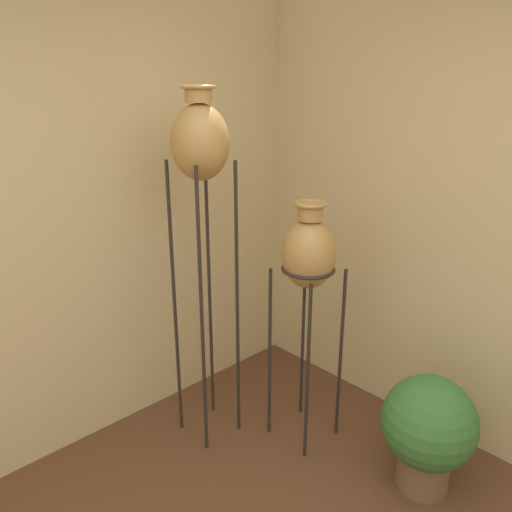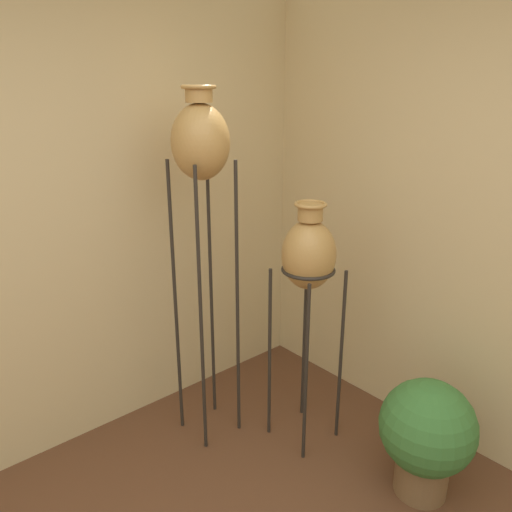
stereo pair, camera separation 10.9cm
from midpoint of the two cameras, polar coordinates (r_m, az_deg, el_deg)
name	(u,v)px [view 2 (the right image)]	position (r m, az deg, el deg)	size (l,w,h in m)	color
vase_stand_tall	(201,152)	(2.64, -5.12, 11.77)	(0.31, 0.31, 2.03)	#28231E
vase_stand_medium	(309,258)	(2.71, 7.18, -0.22)	(0.31, 0.31, 1.45)	#28231E
potted_plant	(427,433)	(2.83, 20.03, -18.51)	(0.48, 0.48, 0.64)	brown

